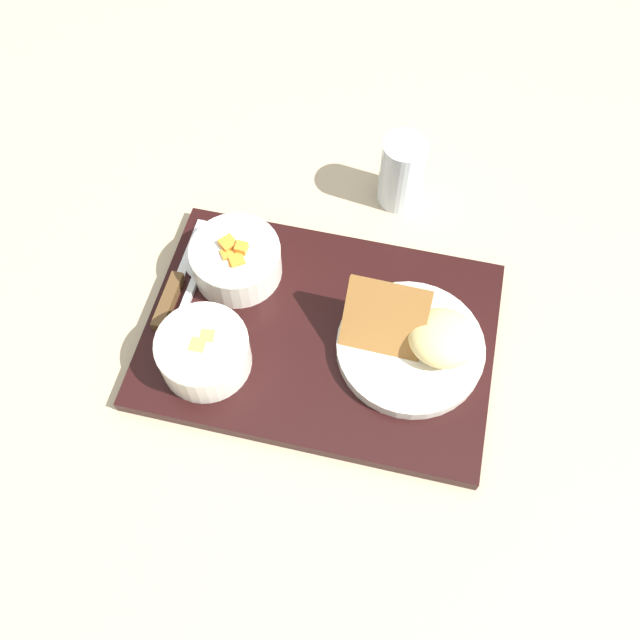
{
  "coord_description": "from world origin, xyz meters",
  "views": [
    {
      "loc": [
        0.1,
        -0.39,
        0.78
      ],
      "look_at": [
        0.0,
        0.0,
        0.05
      ],
      "focal_mm": 38.0,
      "sensor_mm": 36.0,
      "label": 1
    }
  ],
  "objects_px": {
    "plate_main": "(417,342)",
    "knife": "(172,293)",
    "glass_water": "(401,175)",
    "bowl_soup": "(203,351)",
    "bowl_salad": "(236,259)",
    "spoon": "(195,281)"
  },
  "relations": [
    {
      "from": "bowl_soup",
      "to": "bowl_salad",
      "type": "bearing_deg",
      "value": 90.93
    },
    {
      "from": "glass_water",
      "to": "spoon",
      "type": "bearing_deg",
      "value": -136.52
    },
    {
      "from": "bowl_salad",
      "to": "glass_water",
      "type": "distance_m",
      "value": 0.27
    },
    {
      "from": "bowl_soup",
      "to": "knife",
      "type": "distance_m",
      "value": 0.11
    },
    {
      "from": "knife",
      "to": "bowl_salad",
      "type": "bearing_deg",
      "value": -51.78
    },
    {
      "from": "plate_main",
      "to": "spoon",
      "type": "distance_m",
      "value": 0.3
    },
    {
      "from": "bowl_soup",
      "to": "plate_main",
      "type": "xyz_separation_m",
      "value": [
        0.25,
        0.08,
        -0.01
      ]
    },
    {
      "from": "bowl_salad",
      "to": "glass_water",
      "type": "relative_size",
      "value": 1.09
    },
    {
      "from": "bowl_salad",
      "to": "glass_water",
      "type": "xyz_separation_m",
      "value": [
        0.18,
        0.19,
        0.0
      ]
    },
    {
      "from": "knife",
      "to": "spoon",
      "type": "height_order",
      "value": "knife"
    },
    {
      "from": "plate_main",
      "to": "knife",
      "type": "xyz_separation_m",
      "value": [
        -0.32,
        0.0,
        -0.01
      ]
    },
    {
      "from": "bowl_salad",
      "to": "knife",
      "type": "relative_size",
      "value": 0.66
    },
    {
      "from": "bowl_salad",
      "to": "plate_main",
      "type": "bearing_deg",
      "value": -13.54
    },
    {
      "from": "plate_main",
      "to": "bowl_soup",
      "type": "bearing_deg",
      "value": -162.53
    },
    {
      "from": "bowl_salad",
      "to": "plate_main",
      "type": "xyz_separation_m",
      "value": [
        0.25,
        -0.06,
        -0.01
      ]
    },
    {
      "from": "bowl_soup",
      "to": "plate_main",
      "type": "distance_m",
      "value": 0.26
    },
    {
      "from": "bowl_salad",
      "to": "spoon",
      "type": "bearing_deg",
      "value": -148.02
    },
    {
      "from": "knife",
      "to": "glass_water",
      "type": "height_order",
      "value": "glass_water"
    },
    {
      "from": "bowl_soup",
      "to": "glass_water",
      "type": "bearing_deg",
      "value": 61.11
    },
    {
      "from": "plate_main",
      "to": "glass_water",
      "type": "distance_m",
      "value": 0.26
    },
    {
      "from": "bowl_salad",
      "to": "spoon",
      "type": "distance_m",
      "value": 0.06
    },
    {
      "from": "bowl_salad",
      "to": "bowl_soup",
      "type": "relative_size",
      "value": 1.05
    }
  ]
}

